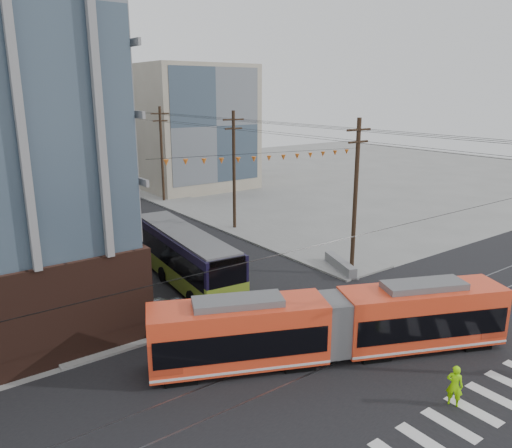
# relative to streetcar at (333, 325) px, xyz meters

# --- Properties ---
(ground) EXTENTS (160.00, 160.00, 0.00)m
(ground) POSITION_rel_streetcar_xyz_m (0.83, -3.52, -1.70)
(ground) COLOR slate
(bg_bldg_ne_near) EXTENTS (14.00, 14.00, 16.00)m
(bg_bldg_ne_near) POSITION_rel_streetcar_xyz_m (16.83, 44.48, 6.30)
(bg_bldg_ne_near) COLOR gray
(bg_bldg_ne_near) RESTS_ON ground
(bg_bldg_ne_far) EXTENTS (16.00, 16.00, 14.00)m
(bg_bldg_ne_far) POSITION_rel_streetcar_xyz_m (18.83, 64.48, 5.30)
(bg_bldg_ne_far) COLOR #8C99A5
(bg_bldg_ne_far) RESTS_ON ground
(utility_pole_far) EXTENTS (0.30, 0.30, 11.00)m
(utility_pole_far) POSITION_rel_streetcar_xyz_m (9.33, 52.48, 3.80)
(utility_pole_far) COLOR black
(utility_pole_far) RESTS_ON ground
(streetcar) EXTENTS (17.14, 9.49, 3.40)m
(streetcar) POSITION_rel_streetcar_xyz_m (0.00, 0.00, 0.00)
(streetcar) COLOR #EA3F1E
(streetcar) RESTS_ON ground
(city_bus) EXTENTS (3.99, 13.13, 3.66)m
(city_bus) POSITION_rel_streetcar_xyz_m (-0.94, 13.38, 0.13)
(city_bus) COLOR black
(city_bus) RESTS_ON ground
(parked_car_silver) EXTENTS (2.52, 4.87, 1.53)m
(parked_car_silver) POSITION_rel_streetcar_xyz_m (-5.01, 7.71, -0.94)
(parked_car_silver) COLOR #97A2AF
(parked_car_silver) RESTS_ON ground
(parked_car_white) EXTENTS (2.76, 5.10, 1.40)m
(parked_car_white) POSITION_rel_streetcar_xyz_m (-4.72, 14.93, -1.00)
(parked_car_white) COLOR silver
(parked_car_white) RESTS_ON ground
(parked_car_grey) EXTENTS (3.71, 5.29, 1.34)m
(parked_car_grey) POSITION_rel_streetcar_xyz_m (-4.71, 18.68, -1.03)
(parked_car_grey) COLOR #4D555B
(parked_car_grey) RESTS_ON ground
(pedestrian) EXTENTS (0.68, 0.79, 1.83)m
(pedestrian) POSITION_rel_streetcar_xyz_m (1.29, -5.79, -0.79)
(pedestrian) COLOR #92FA05
(pedestrian) RESTS_ON ground
(jersey_barrier) EXTENTS (2.40, 4.28, 0.84)m
(jersey_barrier) POSITION_rel_streetcar_xyz_m (9.13, 8.41, -1.28)
(jersey_barrier) COLOR gray
(jersey_barrier) RESTS_ON ground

